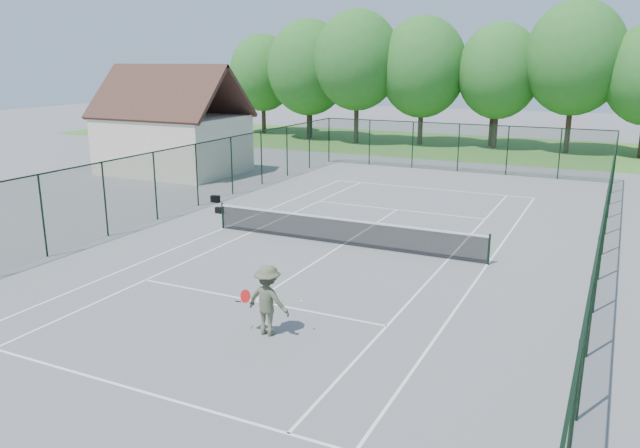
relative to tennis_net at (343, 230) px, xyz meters
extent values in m
plane|color=slate|center=(0.00, 0.00, -0.58)|extent=(140.00, 140.00, 0.00)
cube|color=#487F2F|center=(0.00, 30.00, -0.57)|extent=(80.00, 16.00, 0.01)
cube|color=white|center=(0.00, 11.88, -0.57)|extent=(10.97, 0.08, 0.01)
cube|color=white|center=(0.00, -11.88, -0.57)|extent=(10.97, 0.08, 0.01)
cube|color=white|center=(0.00, 6.40, -0.57)|extent=(8.23, 0.08, 0.01)
cube|color=white|center=(0.00, -6.40, -0.57)|extent=(8.23, 0.08, 0.01)
cube|color=white|center=(5.49, 0.00, -0.57)|extent=(0.08, 23.77, 0.01)
cube|color=white|center=(-5.49, 0.00, -0.57)|extent=(0.08, 23.77, 0.01)
cube|color=white|center=(4.12, 0.00, -0.57)|extent=(0.08, 23.77, 0.01)
cube|color=white|center=(-4.12, 0.00, -0.57)|extent=(0.08, 23.77, 0.01)
cube|color=white|center=(0.00, 0.00, -0.57)|extent=(0.08, 12.80, 0.01)
cylinder|color=black|center=(-5.50, 0.00, -0.03)|extent=(0.08, 0.08, 1.10)
cylinder|color=black|center=(5.50, 0.00, -0.03)|extent=(0.08, 0.08, 1.10)
cube|color=black|center=(0.00, 0.00, -0.08)|extent=(11.00, 0.02, 0.96)
cube|color=white|center=(0.00, 0.00, 0.42)|extent=(11.00, 0.05, 0.07)
cube|color=#193321|center=(0.00, 18.00, 0.92)|extent=(18.00, 0.02, 3.00)
cube|color=#193321|center=(9.00, 0.00, 0.92)|extent=(0.02, 36.00, 3.00)
cube|color=#193321|center=(-9.00, 0.00, 0.92)|extent=(0.02, 36.00, 3.00)
cube|color=black|center=(0.00, 18.00, 2.42)|extent=(18.00, 0.05, 0.05)
cube|color=black|center=(9.00, 0.00, 2.42)|extent=(0.05, 36.00, 0.05)
cube|color=black|center=(-9.00, 0.00, 2.42)|extent=(0.05, 36.00, 0.05)
cube|color=#F0E5C7|center=(-16.00, 10.00, 1.17)|extent=(8.00, 6.00, 3.50)
cube|color=#4C2E24|center=(-16.00, 11.50, 4.42)|extent=(8.60, 3.27, 3.27)
cube|color=#4C2E24|center=(-16.00, 8.50, 4.42)|extent=(8.60, 3.27, 3.27)
cylinder|color=#3D281E|center=(-16.50, 30.00, 1.52)|extent=(0.40, 0.40, 4.20)
ellipsoid|color=#32792C|center=(-16.50, 30.00, 5.42)|extent=(6.40, 6.40, 7.40)
cylinder|color=#3D281E|center=(0.00, 30.00, 1.52)|extent=(0.40, 0.40, 4.20)
ellipsoid|color=#32792C|center=(0.00, 30.00, 5.42)|extent=(6.40, 6.40, 7.40)
cube|color=black|center=(-8.69, 3.98, -0.41)|extent=(0.42, 0.25, 0.34)
cube|color=black|center=(-7.19, 2.17, -0.44)|extent=(0.36, 0.22, 0.28)
imported|color=#555840|center=(1.51, -8.18, 0.35)|extent=(1.25, 0.78, 1.86)
sphere|color=#F4F545|center=(2.27, -7.78, 0.30)|extent=(0.07, 0.07, 0.07)
camera|label=1|loc=(9.20, -21.00, 6.30)|focal=35.00mm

